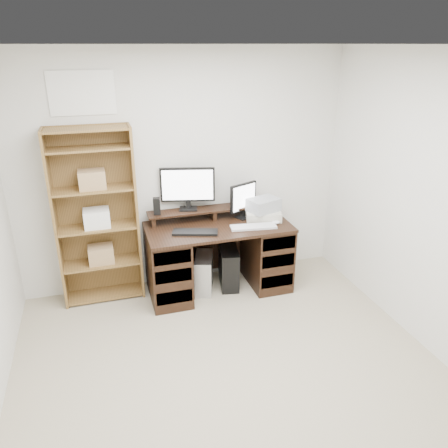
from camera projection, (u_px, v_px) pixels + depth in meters
name	position (u px, v px, depth m)	size (l,w,h in m)	color
room	(248.00, 252.00, 2.83)	(3.54, 4.04, 2.54)	tan
desk	(218.00, 256.00, 4.68)	(1.50, 0.70, 0.75)	black
riser_shelf	(213.00, 210.00, 4.69)	(1.40, 0.22, 0.12)	black
monitor_wide	(188.00, 186.00, 4.56)	(0.56, 0.20, 0.45)	black
monitor_small	(243.00, 199.00, 4.68)	(0.33, 0.20, 0.38)	black
speaker	(157.00, 206.00, 4.48)	(0.07, 0.07, 0.18)	black
keyboard_black	(195.00, 232.00, 4.35)	(0.45, 0.15, 0.02)	black
keyboard_white	(253.00, 227.00, 4.48)	(0.47, 0.14, 0.02)	silver
mouse	(276.00, 222.00, 4.58)	(0.09, 0.06, 0.04)	silver
printer	(263.00, 215.00, 4.70)	(0.37, 0.28, 0.09)	#B9B4A1
basket	(264.00, 205.00, 4.66)	(0.32, 0.23, 0.14)	#969AA0
tower_silver	(204.00, 273.00, 4.74)	(0.18, 0.40, 0.40)	#B2B4B9
tower_black	(229.00, 267.00, 4.82)	(0.27, 0.47, 0.44)	black
bookshelf	(97.00, 215.00, 4.35)	(0.80, 0.30, 1.80)	brown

